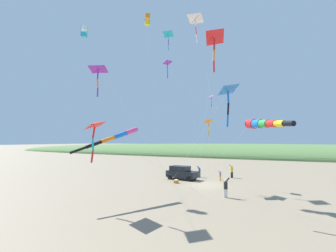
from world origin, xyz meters
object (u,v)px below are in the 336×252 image
(kite_delta_yellow_midlevel, at_px, (168,35))
(person_child_grey_jacket, at_px, (199,171))
(kite_delta_teal_far_right, at_px, (214,38))
(cooler_box, at_px, (176,181))
(kite_delta_checkered_midright, at_px, (227,90))
(kite_box_purple_drifting, at_px, (84,32))
(person_child_green_jacket, at_px, (220,175))
(kite_windsock_long_streamer_left, at_px, (262,124))
(kite_windsock_red_high_left, at_px, (117,136))
(kite_delta_long_streamer_right, at_px, (195,20))
(kite_delta_black_fish_shape, at_px, (208,122))
(kite_delta_orange_high_right, at_px, (98,70))
(person_adult_flyer, at_px, (232,170))
(kite_delta_green_low_center, at_px, (94,126))
(kite_delta_striped_overhead, at_px, (211,97))
(kite_delta_white_trailing, at_px, (168,63))
(person_bystander_far, at_px, (226,187))
(parked_car, at_px, (182,172))

(kite_delta_yellow_midlevel, bearing_deg, person_child_grey_jacket, 155.98)
(kite_delta_teal_far_right, bearing_deg, cooler_box, -142.95)
(kite_delta_checkered_midright, bearing_deg, cooler_box, -138.54)
(kite_box_purple_drifting, bearing_deg, person_child_grey_jacket, 142.04)
(person_child_green_jacket, height_order, kite_windsock_long_streamer_left, kite_windsock_long_streamer_left)
(kite_windsock_red_high_left, bearing_deg, person_child_grey_jacket, 168.75)
(kite_delta_long_streamer_right, height_order, kite_delta_black_fish_shape, kite_delta_long_streamer_right)
(kite_windsock_red_high_left, bearing_deg, kite_windsock_long_streamer_left, 102.86)
(kite_delta_long_streamer_right, bearing_deg, kite_delta_orange_high_right, -67.03)
(person_adult_flyer, height_order, kite_delta_yellow_midlevel, kite_delta_yellow_midlevel)
(cooler_box, relative_size, kite_delta_green_low_center, 0.07)
(kite_delta_long_streamer_right, bearing_deg, kite_delta_black_fish_shape, -171.77)
(kite_delta_orange_high_right, bearing_deg, kite_delta_striped_overhead, 156.99)
(kite_delta_white_trailing, bearing_deg, kite_delta_black_fish_shape, 72.06)
(kite_delta_white_trailing, bearing_deg, kite_box_purple_drifting, -48.22)
(person_bystander_far, bearing_deg, kite_delta_teal_far_right, 4.25)
(person_child_green_jacket, relative_size, kite_delta_white_trailing, 0.08)
(person_adult_flyer, bearing_deg, parked_car, -53.97)
(person_bystander_far, bearing_deg, kite_delta_striped_overhead, -153.79)
(kite_box_purple_drifting, bearing_deg, kite_delta_long_streamer_right, 81.92)
(kite_delta_white_trailing, bearing_deg, parked_car, 168.82)
(kite_delta_striped_overhead, distance_m, kite_delta_green_low_center, 16.23)
(kite_windsock_red_high_left, height_order, kite_delta_white_trailing, kite_delta_white_trailing)
(person_child_grey_jacket, distance_m, kite_box_purple_drifting, 24.04)
(kite_delta_checkered_midright, height_order, kite_delta_green_low_center, kite_delta_checkered_midright)
(kite_delta_striped_overhead, relative_size, kite_delta_black_fish_shape, 1.05)
(person_adult_flyer, height_order, kite_delta_teal_far_right, kite_delta_teal_far_right)
(person_child_green_jacket, distance_m, kite_delta_green_low_center, 19.36)
(kite_delta_black_fish_shape, distance_m, kite_delta_teal_far_right, 10.19)
(kite_box_purple_drifting, relative_size, kite_delta_white_trailing, 1.20)
(person_child_grey_jacket, bearing_deg, kite_box_purple_drifting, -37.96)
(kite_delta_checkered_midright, distance_m, kite_delta_orange_high_right, 10.80)
(person_child_green_jacket, bearing_deg, person_child_grey_jacket, -113.35)
(parked_car, distance_m, kite_box_purple_drifting, 21.93)
(cooler_box, distance_m, kite_box_purple_drifting, 21.56)
(parked_car, xyz_separation_m, kite_delta_green_low_center, (16.19, -0.80, 5.63))
(person_adult_flyer, bearing_deg, kite_delta_teal_far_right, 6.84)
(kite_delta_long_streamer_right, xyz_separation_m, kite_delta_striped_overhead, (-10.68, -1.66, -4.58))
(kite_box_purple_drifting, xyz_separation_m, kite_delta_green_low_center, (6.04, 7.61, -11.90))
(kite_delta_white_trailing, bearing_deg, kite_delta_green_low_center, -0.74)
(cooler_box, height_order, person_adult_flyer, person_adult_flyer)
(kite_delta_checkered_midright, relative_size, kite_delta_black_fish_shape, 1.14)
(person_adult_flyer, xyz_separation_m, kite_delta_green_low_center, (20.58, -6.84, 5.52))
(kite_delta_checkered_midright, bearing_deg, person_child_grey_jacket, -154.48)
(person_child_green_jacket, distance_m, kite_windsock_red_high_left, 16.16)
(kite_delta_long_streamer_right, distance_m, kite_delta_teal_far_right, 3.02)
(kite_delta_green_low_center, relative_size, kite_delta_orange_high_right, 0.79)
(kite_box_purple_drifting, bearing_deg, cooler_box, 129.61)
(kite_delta_yellow_midlevel, distance_m, kite_delta_white_trailing, 4.06)
(person_bystander_far, relative_size, kite_delta_teal_far_right, 0.14)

